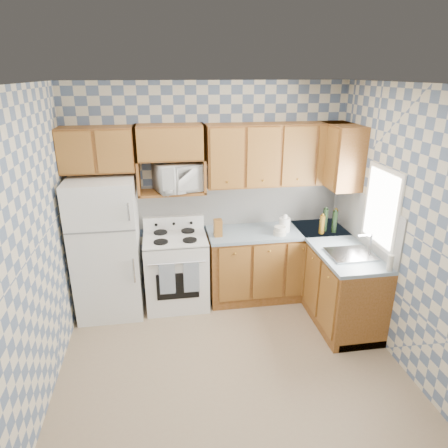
{
  "coord_description": "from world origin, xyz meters",
  "views": [
    {
      "loc": [
        -0.59,
        -3.22,
        2.79
      ],
      "look_at": [
        0.05,
        0.75,
        1.25
      ],
      "focal_mm": 32.0,
      "sensor_mm": 36.0,
      "label": 1
    }
  ],
  "objects_px": {
    "stove_body": "(176,271)",
    "microwave": "(181,177)",
    "refrigerator": "(107,248)",
    "electric_kettle": "(285,225)"
  },
  "relations": [
    {
      "from": "stove_body",
      "to": "microwave",
      "type": "bearing_deg",
      "value": 57.23
    },
    {
      "from": "refrigerator",
      "to": "electric_kettle",
      "type": "relative_size",
      "value": 9.6
    },
    {
      "from": "stove_body",
      "to": "electric_kettle",
      "type": "relative_size",
      "value": 5.14
    },
    {
      "from": "refrigerator",
      "to": "stove_body",
      "type": "xyz_separation_m",
      "value": [
        0.8,
        0.03,
        -0.39
      ]
    },
    {
      "from": "refrigerator",
      "to": "microwave",
      "type": "xyz_separation_m",
      "value": [
        0.92,
        0.2,
        0.78
      ]
    },
    {
      "from": "refrigerator",
      "to": "stove_body",
      "type": "distance_m",
      "value": 0.89
    },
    {
      "from": "stove_body",
      "to": "refrigerator",
      "type": "bearing_deg",
      "value": -178.22
    },
    {
      "from": "microwave",
      "to": "electric_kettle",
      "type": "bearing_deg",
      "value": -28.67
    },
    {
      "from": "electric_kettle",
      "to": "microwave",
      "type": "bearing_deg",
      "value": 170.15
    },
    {
      "from": "refrigerator",
      "to": "electric_kettle",
      "type": "bearing_deg",
      "value": -0.38
    }
  ]
}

